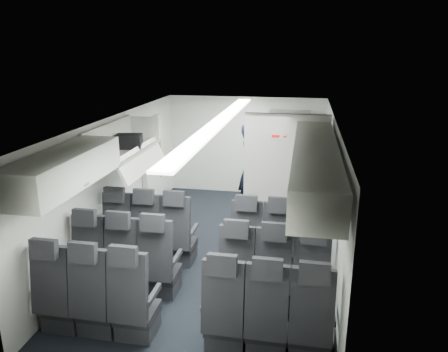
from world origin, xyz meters
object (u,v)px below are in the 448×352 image
(galley_unit, at_px, (288,156))
(boarding_door, at_px, (153,165))
(carry_on_bag, at_px, (129,142))
(seat_row_rear, at_px, (179,311))
(seat_row_mid, at_px, (198,271))
(flight_attendant, at_px, (250,170))
(seat_row_front, at_px, (213,242))

(galley_unit, distance_m, boarding_door, 2.84)
(boarding_door, relative_size, carry_on_bag, 4.83)
(seat_row_rear, bearing_deg, seat_row_mid, 90.00)
(boarding_door, xyz_separation_m, flight_attendant, (1.92, 0.14, -0.05))
(carry_on_bag, bearing_deg, seat_row_mid, -54.08)
(seat_row_front, distance_m, seat_row_mid, 0.90)
(boarding_door, distance_m, carry_on_bag, 1.87)
(seat_row_mid, bearing_deg, seat_row_rear, -90.00)
(boarding_door, height_order, carry_on_bag, carry_on_bag)
(seat_row_front, height_order, flight_attendant, flight_attendant)
(seat_row_front, xyz_separation_m, flight_attendant, (0.28, 2.23, 0.51))
(flight_attendant, height_order, carry_on_bag, carry_on_bag)
(galley_unit, bearing_deg, boarding_door, -155.72)
(seat_row_rear, xyz_separation_m, galley_unit, (0.95, 5.05, 0.55))
(galley_unit, bearing_deg, seat_row_rear, -100.65)
(seat_row_front, height_order, galley_unit, galley_unit)
(seat_row_mid, distance_m, seat_row_rear, 0.90)
(galley_unit, xyz_separation_m, flight_attendant, (-0.67, -1.02, -0.04))
(seat_row_front, bearing_deg, galley_unit, 73.72)
(seat_row_rear, relative_size, carry_on_bag, 8.64)
(galley_unit, xyz_separation_m, carry_on_bag, (-2.35, -2.83, 0.83))
(seat_row_front, relative_size, seat_row_rear, 1.00)
(seat_row_front, xyz_separation_m, seat_row_rear, (0.00, -1.80, 0.00))
(seat_row_mid, bearing_deg, flight_attendant, 84.91)
(galley_unit, bearing_deg, seat_row_mid, -102.88)
(seat_row_front, height_order, carry_on_bag, carry_on_bag)
(boarding_door, relative_size, flight_attendant, 1.02)
(seat_row_rear, height_order, carry_on_bag, carry_on_bag)
(flight_attendant, xyz_separation_m, carry_on_bag, (-1.67, -1.81, 0.87))
(flight_attendant, bearing_deg, seat_row_front, 150.56)
(seat_row_front, height_order, seat_row_rear, same)
(seat_row_mid, xyz_separation_m, galley_unit, (0.95, 4.15, 0.55))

